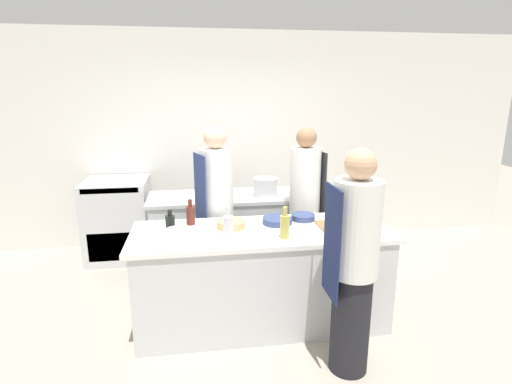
% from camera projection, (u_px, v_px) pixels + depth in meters
% --- Properties ---
extents(ground_plane, '(16.00, 16.00, 0.00)m').
position_uv_depth(ground_plane, '(262.00, 320.00, 3.67)').
color(ground_plane, '#A89E8E').
extents(wall_back, '(8.00, 0.06, 2.80)m').
position_uv_depth(wall_back, '(237.00, 140.00, 5.36)').
color(wall_back, silver).
rests_on(wall_back, ground_plane).
extents(prep_counter, '(2.24, 0.81, 0.88)m').
position_uv_depth(prep_counter, '(262.00, 276.00, 3.56)').
color(prep_counter, silver).
rests_on(prep_counter, ground_plane).
extents(pass_counter, '(1.75, 0.68, 0.88)m').
position_uv_depth(pass_counter, '(226.00, 231.00, 4.69)').
color(pass_counter, silver).
rests_on(pass_counter, ground_plane).
extents(oven_range, '(0.75, 0.74, 0.99)m').
position_uv_depth(oven_range, '(119.00, 219.00, 4.96)').
color(oven_range, silver).
rests_on(oven_range, ground_plane).
extents(chef_at_prep_near, '(0.35, 0.34, 1.69)m').
position_uv_depth(chef_at_prep_near, '(354.00, 265.00, 2.83)').
color(chef_at_prep_near, black).
rests_on(chef_at_prep_near, ground_plane).
extents(chef_at_stove, '(0.35, 0.34, 1.69)m').
position_uv_depth(chef_at_stove, '(305.00, 206.00, 4.25)').
color(chef_at_stove, black).
rests_on(chef_at_stove, ground_plane).
extents(chef_at_pass_far, '(0.38, 0.37, 1.72)m').
position_uv_depth(chef_at_pass_far, '(217.00, 211.00, 4.02)').
color(chef_at_pass_far, black).
rests_on(chef_at_pass_far, ground_plane).
extents(bottle_olive_oil, '(0.08, 0.08, 0.27)m').
position_uv_depth(bottle_olive_oil, '(285.00, 226.00, 3.23)').
color(bottle_olive_oil, '#B2A84C').
rests_on(bottle_olive_oil, prep_counter).
extents(bottle_vinegar, '(0.08, 0.08, 0.29)m').
position_uv_depth(bottle_vinegar, '(229.00, 227.00, 3.17)').
color(bottle_vinegar, silver).
rests_on(bottle_vinegar, prep_counter).
extents(bottle_wine, '(0.08, 0.08, 0.23)m').
position_uv_depth(bottle_wine, '(191.00, 215.00, 3.57)').
color(bottle_wine, '#5B2319').
rests_on(bottle_wine, prep_counter).
extents(bottle_cooking_oil, '(0.06, 0.06, 0.31)m').
position_uv_depth(bottle_cooking_oil, '(330.00, 205.00, 3.74)').
color(bottle_cooking_oil, '#19471E').
rests_on(bottle_cooking_oil, prep_counter).
extents(bottle_sauce, '(0.08, 0.08, 0.18)m').
position_uv_depth(bottle_sauce, '(170.00, 222.00, 3.43)').
color(bottle_sauce, black).
rests_on(bottle_sauce, prep_counter).
extents(bottle_water, '(0.08, 0.08, 0.19)m').
position_uv_depth(bottle_water, '(369.00, 215.00, 3.62)').
color(bottle_water, '#2D5175').
rests_on(bottle_water, prep_counter).
extents(bowl_mixing_large, '(0.25, 0.25, 0.07)m').
position_uv_depth(bowl_mixing_large, '(231.00, 224.00, 3.50)').
color(bowl_mixing_large, tan).
rests_on(bowl_mixing_large, prep_counter).
extents(bowl_prep_small, '(0.22, 0.22, 0.05)m').
position_uv_depth(bowl_prep_small, '(303.00, 217.00, 3.71)').
color(bowl_prep_small, navy).
rests_on(bowl_prep_small, prep_counter).
extents(bowl_ceramic_blue, '(0.16, 0.16, 0.07)m').
position_uv_depth(bowl_ceramic_blue, '(176.00, 233.00, 3.28)').
color(bowl_ceramic_blue, white).
rests_on(bowl_ceramic_blue, prep_counter).
extents(bowl_wooden_salad, '(0.27, 0.27, 0.05)m').
position_uv_depth(bowl_wooden_salad, '(277.00, 221.00, 3.61)').
color(bowl_wooden_salad, navy).
rests_on(bowl_wooden_salad, prep_counter).
extents(cutting_board, '(0.35, 0.27, 0.01)m').
position_uv_depth(cutting_board, '(337.00, 225.00, 3.56)').
color(cutting_board, olive).
rests_on(cutting_board, prep_counter).
extents(stockpot, '(0.27, 0.27, 0.21)m').
position_uv_depth(stockpot, '(266.00, 187.00, 4.52)').
color(stockpot, silver).
rests_on(stockpot, pass_counter).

